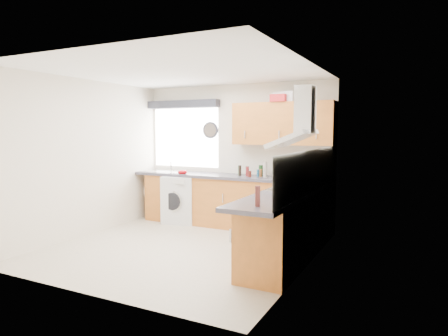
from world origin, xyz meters
The scene contains 39 objects.
ground_plane centered at (0.00, 0.00, 0.00)m, with size 3.60×3.60×0.00m, color beige.
ceiling centered at (0.00, 0.00, 2.50)m, with size 3.60×3.60×0.02m, color white.
wall_back centered at (0.00, 1.80, 1.25)m, with size 3.60×0.02×2.50m, color silver.
wall_front centered at (0.00, -1.80, 1.25)m, with size 3.60×0.02×2.50m, color silver.
wall_left centered at (-1.80, 0.00, 1.25)m, with size 0.02×3.60×2.50m, color silver.
wall_right centered at (1.80, 0.00, 1.25)m, with size 0.02×3.60×2.50m, color silver.
window centered at (-1.05, 1.79, 1.55)m, with size 1.40×0.02×1.10m, color silver.
window_blind centered at (-1.05, 1.70, 2.18)m, with size 1.50×0.18×0.14m, color #272831.
splashback centered at (1.79, 0.30, 1.18)m, with size 0.01×3.00×0.54m, color white.
base_cab_back centered at (-0.10, 1.51, 0.43)m, with size 3.00×0.58×0.86m, color #A65C21.
base_cab_corner centered at (1.50, 1.50, 0.43)m, with size 0.60×0.60×0.86m, color #A65C21.
base_cab_right centered at (1.51, 0.15, 0.43)m, with size 0.58×2.10×0.86m, color #A65C21.
worktop_back centered at (0.00, 1.50, 0.89)m, with size 3.60×0.62×0.05m, color #33313A.
worktop_right centered at (1.50, 0.00, 0.89)m, with size 0.62×2.42×0.05m, color #33313A.
sink centered at (-1.33, 1.50, 0.95)m, with size 0.84×0.46×0.10m, color silver, non-canonical shape.
oven centered at (1.50, 0.30, 0.42)m, with size 0.56×0.58×0.85m, color black.
hob_plate centered at (1.50, 0.30, 0.92)m, with size 0.52×0.52×0.01m, color silver.
extractor_hood centered at (1.60, 0.30, 1.77)m, with size 0.52×0.78×0.66m, color silver, non-canonical shape.
upper_cabinets centered at (0.95, 1.62, 1.80)m, with size 1.70×0.35×0.70m, color #A65C21.
washing_machine centered at (-0.91, 1.40, 0.43)m, with size 0.59×0.57×0.86m, color silver.
wall_clock centered at (-0.50, 1.76, 1.69)m, with size 0.31×0.31×0.04m, color #272831.
casserole centered at (1.01, 1.66, 2.23)m, with size 0.39×0.28×0.16m, color silver.
storage_box centered at (0.92, 1.52, 2.21)m, with size 0.26×0.22×0.12m, color red.
utensil_pot centered at (1.15, 1.37, 0.98)m, with size 0.10×0.10×0.14m, color gray.
kitchen_roll centered at (1.35, 1.05, 1.02)m, with size 0.10×0.10×0.22m, color silver.
tomato_cluster centered at (-0.82, 1.31, 0.94)m, with size 0.15×0.15×0.07m, color #B4040C, non-canonical shape.
jar_0 centered at (0.55, 1.53, 0.97)m, with size 0.04×0.04×0.12m, color #1A5881.
jar_1 centered at (1.14, 1.39, 1.01)m, with size 0.07×0.07×0.19m, color #411817.
jar_2 centered at (0.80, 1.62, 0.96)m, with size 0.05×0.05×0.10m, color brown.
jar_3 centered at (0.22, 1.51, 1.00)m, with size 0.05×0.05×0.18m, color black.
jar_4 centered at (0.57, 1.61, 1.00)m, with size 0.07×0.07×0.19m, color #143915.
jar_5 centered at (0.66, 1.61, 1.02)m, with size 0.04×0.04×0.22m, color black.
jar_6 centered at (0.45, 1.41, 0.96)m, with size 0.06×0.06×0.10m, color #4D1610.
jar_7 centered at (0.99, 1.56, 1.03)m, with size 0.06×0.06×0.24m, color olive.
jar_8 centered at (0.70, 1.48, 1.04)m, with size 0.07×0.07×0.26m, color #9F9488.
jar_9 centered at (0.20, 1.54, 1.00)m, with size 0.06×0.06×0.17m, color #204518.
jar_10 centered at (0.36, 1.53, 0.99)m, with size 0.06×0.06×0.16m, color maroon.
jar_11 centered at (0.62, 1.49, 0.98)m, with size 0.05×0.05×0.13m, color brown.
bottle_0 centered at (1.54, -0.94, 1.02)m, with size 0.06×0.06×0.21m, color #55211E.
Camera 1 is at (3.05, -4.72, 1.69)m, focal length 32.00 mm.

